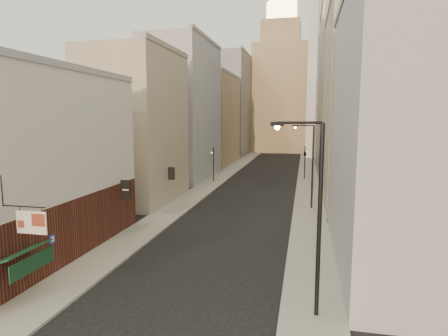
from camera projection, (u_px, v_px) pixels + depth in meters
sidewalk_left at (235, 167)px, 68.43m from camera, size 3.00×140.00×0.15m
sidewalk_right at (307, 169)px, 65.70m from camera, size 3.00×140.00×0.15m
near_building_left at (35, 165)px, 24.03m from camera, size 8.30×23.04×12.30m
left_bldg_beige at (136, 128)px, 40.45m from camera, size 8.00×12.00×16.00m
left_bldg_grey at (183, 111)px, 55.68m from camera, size 8.00×16.00×20.00m
left_bldg_tan at (212, 121)px, 73.32m from camera, size 8.00×18.00×17.00m
left_bldg_wingrid at (232, 106)px, 92.23m from camera, size 8.00×20.00×24.00m
right_bldg_grey at (411, 135)px, 21.85m from camera, size 8.00×16.00×16.00m
right_bldg_beige at (365, 109)px, 39.02m from camera, size 8.00×16.00×20.00m
right_bldg_wingrid at (346, 92)px, 57.99m from camera, size 8.00×20.00×26.00m
highrise at (364, 42)px, 82.18m from camera, size 21.00×23.00×51.20m
clock_tower at (280, 86)px, 100.79m from camera, size 14.00×14.00×44.90m
white_tower at (325, 75)px, 84.79m from camera, size 8.00×8.00×41.50m
streetlamp_near at (315, 209)px, 16.32m from camera, size 2.27×0.81×8.88m
streetlamp_mid at (311, 162)px, 36.64m from camera, size 2.13×0.78×8.36m
traffic_light_left at (213, 158)px, 52.46m from camera, size 0.54×0.42×5.00m
traffic_light_right at (305, 154)px, 54.39m from camera, size 0.77×0.77×5.00m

